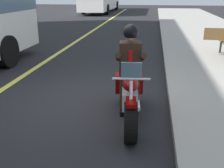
# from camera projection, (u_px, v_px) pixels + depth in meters

# --- Properties ---
(ground_plane) EXTENTS (80.00, 80.00, 0.00)m
(ground_plane) POSITION_uv_depth(u_px,v_px,m) (77.00, 101.00, 5.90)
(ground_plane) COLOR black
(motorcycle_main) EXTENTS (2.22, 0.74, 1.26)m
(motorcycle_main) POSITION_uv_depth(u_px,v_px,m) (130.00, 96.00, 5.00)
(motorcycle_main) COLOR black
(motorcycle_main) RESTS_ON ground_plane
(rider_main) EXTENTS (0.66, 0.60, 1.74)m
(rider_main) POSITION_uv_depth(u_px,v_px,m) (130.00, 63.00, 4.98)
(rider_main) COLOR black
(rider_main) RESTS_ON ground_plane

